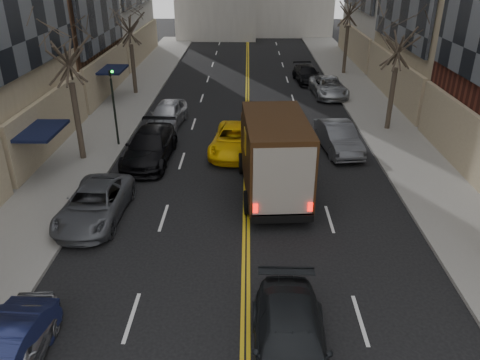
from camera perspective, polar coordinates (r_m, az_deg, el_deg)
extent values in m
cube|color=slate|center=(32.88, -15.14, 7.36)|extent=(4.00, 66.00, 0.15)
cube|color=slate|center=(32.87, 16.89, 7.13)|extent=(4.00, 66.00, 0.15)
cube|color=black|center=(24.50, -23.36, 5.54)|extent=(2.00, 3.00, 0.15)
cube|color=black|center=(25.22, -24.81, 3.25)|extent=(0.20, 3.00, 2.50)
cube|color=black|center=(36.26, -15.51, 12.85)|extent=(2.00, 3.00, 0.15)
cube|color=black|center=(36.76, -16.68, 11.18)|extent=(0.20, 3.00, 2.50)
cylinder|color=#382D23|center=(25.87, -19.17, 6.73)|extent=(0.30, 0.30, 4.05)
cylinder|color=#382D23|center=(37.93, -12.85, 13.05)|extent=(0.30, 0.30, 3.69)
cylinder|color=#382D23|center=(30.43, 17.94, 9.41)|extent=(0.30, 0.30, 3.78)
cylinder|color=#382D23|center=(44.58, 12.75, 15.23)|extent=(0.30, 0.30, 4.14)
cylinder|color=black|center=(27.28, -15.02, 7.98)|extent=(0.12, 0.12, 3.80)
imported|color=black|center=(26.68, -15.61, 12.77)|extent=(0.15, 0.18, 0.90)
sphere|color=#0CE526|center=(26.56, -15.33, 12.63)|extent=(0.14, 0.14, 0.14)
cube|color=black|center=(21.59, 4.00, -0.15)|extent=(2.86, 7.08, 0.32)
cube|color=black|center=(23.48, 3.36, 4.97)|extent=(2.67, 2.01, 2.27)
cube|color=black|center=(20.40, 4.33, 3.08)|extent=(2.96, 5.47, 3.25)
cube|color=black|center=(18.68, 5.19, -4.65)|extent=(2.50, 0.37, 0.32)
cube|color=red|center=(18.30, 1.89, -3.48)|extent=(0.20, 0.08, 0.38)
cube|color=red|center=(18.60, 8.56, -3.27)|extent=(0.20, 0.08, 0.38)
cube|color=gold|center=(20.09, 0.61, 4.78)|extent=(0.11, 0.98, 0.97)
cube|color=gold|center=(20.42, 8.06, 4.87)|extent=(0.11, 0.98, 0.97)
cylinder|color=black|center=(23.57, 0.26, 2.05)|extent=(0.38, 1.06, 1.04)
cylinder|color=black|center=(23.84, 6.41, 2.17)|extent=(0.38, 1.06, 1.04)
cylinder|color=black|center=(19.88, 0.94, -2.76)|extent=(0.38, 1.06, 1.04)
cylinder|color=black|center=(20.21, 8.20, -2.55)|extent=(0.38, 1.06, 1.04)
imported|color=black|center=(13.19, 6.17, -19.34)|extent=(2.13, 5.09, 1.47)
cube|color=black|center=(13.32, 6.03, -15.29)|extent=(0.13, 0.04, 0.09)
cube|color=blue|center=(13.29, 6.04, -15.38)|extent=(0.10, 0.01, 0.06)
imported|color=yellow|center=(26.04, -0.65, 4.93)|extent=(2.96, 5.46, 1.45)
imported|color=black|center=(21.44, 6.58, 0.04)|extent=(0.37, 0.56, 1.52)
imported|color=#9B9CA2|center=(14.52, -25.82, -17.72)|extent=(1.81, 3.94, 1.31)
imported|color=#13193E|center=(14.27, -27.16, -18.75)|extent=(1.67, 4.25, 1.38)
imported|color=#4E5156|center=(20.31, -17.31, -2.81)|extent=(2.47, 5.12, 1.41)
imported|color=black|center=(25.36, -10.94, 4.05)|extent=(2.46, 5.67, 1.62)
imported|color=#B8BAC1|center=(30.53, -8.83, 7.98)|extent=(2.38, 4.87, 1.60)
imported|color=#494B51|center=(26.80, 11.87, 5.11)|extent=(2.28, 4.92, 1.56)
imported|color=#ABAEB3|center=(37.54, 10.76, 11.10)|extent=(2.69, 5.30, 1.44)
imported|color=black|center=(41.49, 8.16, 12.64)|extent=(2.38, 4.84, 1.35)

